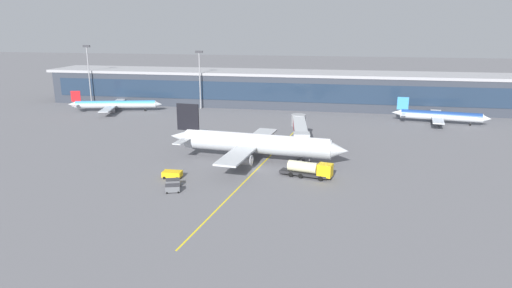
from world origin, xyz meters
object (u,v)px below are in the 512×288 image
object	(u,v)px
fuel_tanker	(309,169)
baggage_cart_1	(173,182)
pushback_tug	(173,174)
commuter_jet_far	(115,104)
main_airliner	(255,143)
commuter_jet_near	(440,116)
baggage_cart_0	(173,188)

from	to	relation	value
fuel_tanker	baggage_cart_1	world-z (taller)	fuel_tanker
pushback_tug	commuter_jet_far	size ratio (longest dim) A/B	0.12
main_airliner	commuter_jet_near	bearing A→B (deg)	44.93
fuel_tanker	commuter_jet_near	xyz separation A→B (m)	(36.32, 58.77, 0.81)
main_airliner	commuter_jet_far	world-z (taller)	main_airliner
baggage_cart_0	fuel_tanker	bearing A→B (deg)	28.09
fuel_tanker	baggage_cart_1	distance (m)	27.35
pushback_tug	commuter_jet_far	bearing A→B (deg)	125.30
main_airliner	baggage_cart_1	bearing A→B (deg)	-122.38
commuter_jet_far	main_airliner	bearing A→B (deg)	-39.73
fuel_tanker	baggage_cart_0	distance (m)	27.66
commuter_jet_near	baggage_cart_0	bearing A→B (deg)	-130.22
baggage_cart_1	commuter_jet_far	size ratio (longest dim) A/B	0.09
main_airliner	commuter_jet_far	xyz separation A→B (m)	(-59.84, 49.73, -1.59)
main_airliner	fuel_tanker	size ratio (longest dim) A/B	3.80
pushback_tug	commuter_jet_far	distance (m)	79.05
fuel_tanker	commuter_jet_near	bearing A→B (deg)	58.28
main_airliner	baggage_cart_1	xyz separation A→B (m)	(-12.34, -19.47, -3.32)
main_airliner	baggage_cart_0	size ratio (longest dim) A/B	14.00
main_airliner	fuel_tanker	distance (m)	16.34
fuel_tanker	pushback_tug	world-z (taller)	fuel_tanker
main_airliner	fuel_tanker	bearing A→B (deg)	-35.87
main_airliner	commuter_jet_far	size ratio (longest dim) A/B	1.30
commuter_jet_far	pushback_tug	bearing A→B (deg)	-54.70
main_airliner	baggage_cart_1	distance (m)	23.29
baggage_cart_0	baggage_cart_1	world-z (taller)	same
baggage_cart_0	baggage_cart_1	bearing A→B (deg)	109.27
commuter_jet_near	fuel_tanker	bearing A→B (deg)	-121.72
main_airliner	pushback_tug	distance (m)	20.73
baggage_cart_0	commuter_jet_far	size ratio (longest dim) A/B	0.09
baggage_cart_0	main_airliner	bearing A→B (deg)	63.35
fuel_tanker	main_airliner	bearing A→B (deg)	144.13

